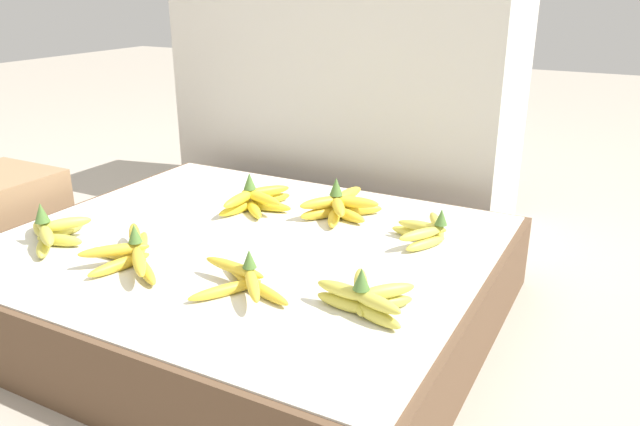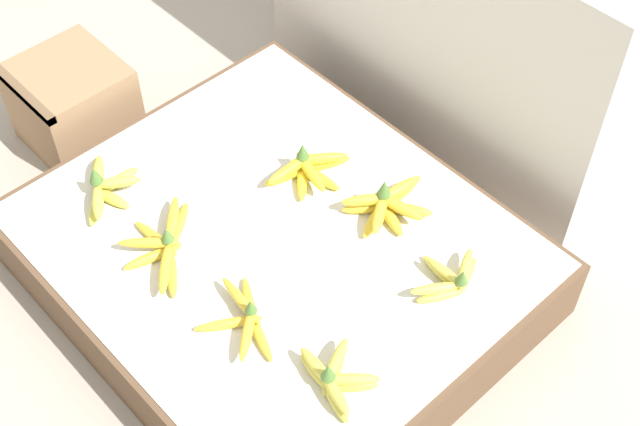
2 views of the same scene
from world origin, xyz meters
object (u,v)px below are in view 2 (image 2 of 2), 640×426
at_px(wooden_crate, 74,104).
at_px(banana_bunch_front_left, 105,187).
at_px(banana_bunch_middle_right, 450,279).
at_px(banana_bunch_front_right, 334,378).
at_px(banana_bunch_front_midright, 245,318).
at_px(banana_bunch_front_midleft, 164,245).
at_px(banana_bunch_middle_midright, 387,205).
at_px(banana_bunch_middle_midleft, 307,169).

xyz_separation_m(wooden_crate, banana_bunch_front_left, (0.40, -0.15, 0.09)).
bearing_deg(banana_bunch_middle_right, banana_bunch_front_right, -88.80).
relative_size(banana_bunch_front_midright, banana_bunch_front_right, 1.23).
bearing_deg(banana_bunch_front_left, banana_bunch_front_midright, 1.09).
height_order(banana_bunch_front_midleft, banana_bunch_front_right, banana_bunch_front_right).
bearing_deg(banana_bunch_front_left, banana_bunch_middle_midright, 42.22).
height_order(banana_bunch_front_midright, banana_bunch_middle_right, banana_bunch_middle_right).
distance_m(banana_bunch_front_left, banana_bunch_middle_right, 0.87).
bearing_deg(wooden_crate, banana_bunch_front_right, -4.84).
xyz_separation_m(banana_bunch_front_midleft, banana_bunch_front_midright, (0.28, 0.01, -0.00)).
xyz_separation_m(banana_bunch_front_midleft, banana_bunch_front_right, (0.53, 0.05, 0.00)).
distance_m(wooden_crate, banana_bunch_middle_right, 1.20).
distance_m(banana_bunch_front_midright, banana_bunch_middle_midright, 0.46).
xyz_separation_m(banana_bunch_front_left, banana_bunch_front_midright, (0.53, 0.01, -0.01)).
bearing_deg(banana_bunch_front_left, wooden_crate, 159.98).
relative_size(banana_bunch_front_midleft, banana_bunch_front_right, 1.31).
bearing_deg(banana_bunch_front_midleft, banana_bunch_middle_midright, 60.00).
bearing_deg(banana_bunch_front_right, banana_bunch_middle_midleft, 143.04).
height_order(banana_bunch_front_left, banana_bunch_front_right, banana_bunch_front_left).
bearing_deg(banana_bunch_front_left, banana_bunch_front_right, 3.50).
height_order(banana_bunch_front_right, banana_bunch_middle_right, banana_bunch_front_right).
height_order(banana_bunch_front_right, banana_bunch_middle_midright, banana_bunch_middle_midright).
bearing_deg(banana_bunch_middle_midright, banana_bunch_middle_right, -11.54).
relative_size(banana_bunch_front_left, banana_bunch_front_right, 1.14).
bearing_deg(banana_bunch_middle_right, banana_bunch_front_left, -151.43).
xyz_separation_m(wooden_crate, banana_bunch_middle_midleft, (0.69, 0.26, 0.09)).
height_order(banana_bunch_front_left, banana_bunch_middle_midright, banana_bunch_middle_midright).
bearing_deg(banana_bunch_front_right, banana_bunch_middle_midright, 121.48).
xyz_separation_m(banana_bunch_front_right, banana_bunch_middle_right, (-0.01, 0.37, -0.00)).
distance_m(banana_bunch_front_left, banana_bunch_middle_midleft, 0.50).
relative_size(banana_bunch_front_midleft, banana_bunch_middle_midleft, 1.06).
relative_size(banana_bunch_front_midright, banana_bunch_middle_midright, 1.01).
height_order(wooden_crate, banana_bunch_middle_midright, banana_bunch_middle_midright).
bearing_deg(banana_bunch_front_right, banana_bunch_front_midright, -171.31).
distance_m(banana_bunch_front_midright, banana_bunch_middle_right, 0.47).
xyz_separation_m(banana_bunch_front_right, banana_bunch_middle_midleft, (-0.48, 0.36, -0.00)).
xyz_separation_m(banana_bunch_middle_midleft, banana_bunch_middle_midright, (0.22, 0.06, 0.00)).
distance_m(banana_bunch_middle_midleft, banana_bunch_middle_midright, 0.23).
height_order(wooden_crate, banana_bunch_middle_right, banana_bunch_middle_right).
bearing_deg(banana_bunch_middle_midleft, banana_bunch_front_midright, -59.39).
bearing_deg(banana_bunch_front_midright, banana_bunch_middle_right, 59.89).
bearing_deg(banana_bunch_middle_right, banana_bunch_middle_midleft, -178.87).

